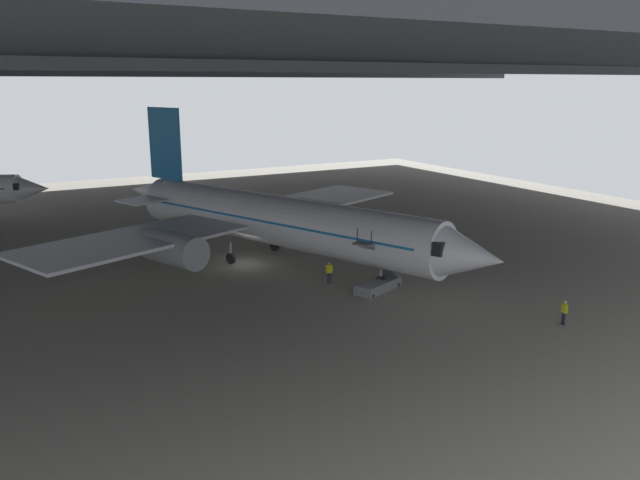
{
  "coord_description": "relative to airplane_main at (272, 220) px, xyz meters",
  "views": [
    {
      "loc": [
        -19.8,
        -47.61,
        14.81
      ],
      "look_at": [
        3.72,
        -5.46,
        2.71
      ],
      "focal_mm": 35.44,
      "sensor_mm": 36.0,
      "label": 1
    }
  ],
  "objects": [
    {
      "name": "crew_worker_near_nose",
      "position": [
        9.81,
        -21.95,
        -2.73
      ],
      "size": [
        0.29,
        0.54,
        1.6
      ],
      "color": "#232838",
      "rests_on": "ground_plane"
    },
    {
      "name": "crew_worker_by_stairs",
      "position": [
        1.17,
        -7.51,
        -2.69
      ],
      "size": [
        0.54,
        0.27,
        1.68
      ],
      "color": "#232838",
      "rests_on": "ground_plane"
    },
    {
      "name": "ground_plane",
      "position": [
        -1.85,
        0.66,
        -3.64
      ],
      "size": [
        110.0,
        110.0,
        0.0
      ],
      "primitive_type": "plane",
      "color": "gray"
    },
    {
      "name": "airplane_main",
      "position": [
        0.0,
        0.0,
        0.0
      ],
      "size": [
        38.82,
        38.96,
        12.5
      ],
      "color": "white",
      "rests_on": "ground_plane"
    },
    {
      "name": "baggage_tug",
      "position": [
        -6.7,
        7.31,
        -3.12
      ],
      "size": [
        1.93,
        2.49,
        0.9
      ],
      "color": "yellow",
      "rests_on": "ground_plane"
    },
    {
      "name": "boarding_stairs",
      "position": [
        3.42,
        -10.66,
        -2.89
      ],
      "size": [
        4.62,
        2.91,
        4.87
      ],
      "color": "slate",
      "rests_on": "ground_plane"
    },
    {
      "name": "hangar_structure",
      "position": [
        -1.98,
        14.42,
        13.07
      ],
      "size": [
        121.0,
        99.0,
        17.36
      ],
      "color": "#4C4F54",
      "rests_on": "ground_plane"
    }
  ]
}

